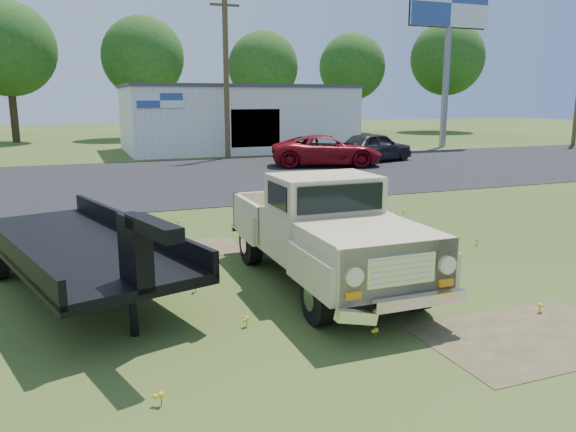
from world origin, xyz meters
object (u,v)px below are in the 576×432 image
object	(u,v)px
flatbed_trailer	(74,239)
billboard	(449,18)
dark_sedan	(374,147)
red_pickup	(327,151)
vintage_pickup_truck	(324,230)

from	to	relation	value
flatbed_trailer	billboard	bearing A→B (deg)	26.34
flatbed_trailer	dark_sedan	world-z (taller)	flatbed_trailer
flatbed_trailer	red_pickup	world-z (taller)	flatbed_trailer
vintage_pickup_truck	flatbed_trailer	xyz separation A→B (m)	(-4.19, 1.34, -0.09)
billboard	dark_sedan	bearing A→B (deg)	-144.54
vintage_pickup_truck	red_pickup	bearing A→B (deg)	64.99
flatbed_trailer	dark_sedan	distance (m)	21.99
vintage_pickup_truck	red_pickup	xyz separation A→B (m)	(7.82, 16.39, -0.25)
vintage_pickup_truck	red_pickup	size ratio (longest dim) A/B	1.01
flatbed_trailer	red_pickup	bearing A→B (deg)	35.13
red_pickup	dark_sedan	bearing A→B (deg)	-57.30
red_pickup	flatbed_trailer	bearing A→B (deg)	159.16
vintage_pickup_truck	flatbed_trailer	distance (m)	4.40
billboard	dark_sedan	xyz separation A→B (m)	(-9.23, -6.57, -7.76)
vintage_pickup_truck	flatbed_trailer	size ratio (longest dim) A/B	0.82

